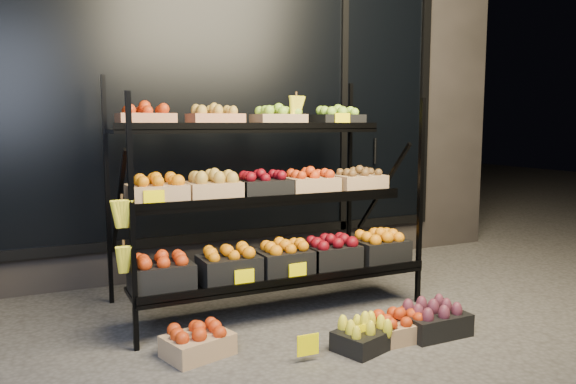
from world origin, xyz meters
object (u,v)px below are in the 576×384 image
floor_crate_midright (398,326)px  floor_crate_left (198,341)px  floor_crate_midleft (364,335)px  display_rack (266,199)px

floor_crate_midright → floor_crate_left: bearing=165.2°
floor_crate_midleft → display_rack: bearing=83.5°
floor_crate_midleft → floor_crate_midright: bearing=-10.5°
floor_crate_midleft → floor_crate_midright: (0.27, 0.04, -0.00)m
floor_crate_left → floor_crate_midleft: size_ratio=1.06×
display_rack → floor_crate_midleft: (0.20, -0.98, -0.70)m
display_rack → floor_crate_midleft: bearing=-78.3°
display_rack → floor_crate_left: display_rack is taller
floor_crate_left → floor_crate_midleft: 0.97m
floor_crate_midright → floor_crate_midleft: bearing=-173.2°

